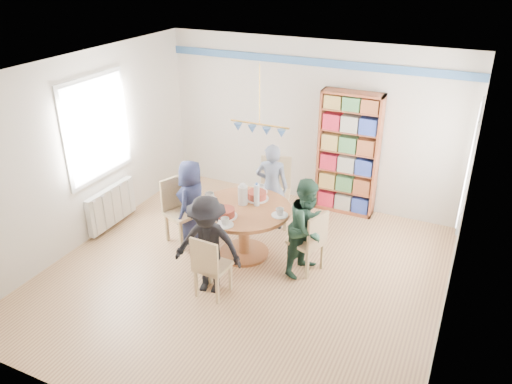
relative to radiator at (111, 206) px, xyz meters
The scene contains 14 objects.
ground 2.46m from the radiator, ahead, with size 5.00×5.00×0.00m, color tan.
room_shell 2.58m from the radiator, 14.73° to the left, with size 5.00×5.00×5.00m.
radiator is the anchor object (origin of this frame).
dining_table 2.22m from the radiator, ahead, with size 1.30×1.30×0.75m.
chair_left 1.18m from the radiator, ahead, with size 0.55×0.55×0.97m.
chair_right 3.19m from the radiator, ahead, with size 0.50×0.50×0.89m.
chair_far 2.54m from the radiator, 28.80° to the left, with size 0.58×0.58×1.06m.
chair_near 2.43m from the radiator, 21.55° to the right, with size 0.40×0.40×0.86m.
person_left 1.40m from the radiator, ahead, with size 0.62×0.40×1.26m, color #1B203B.
person_right 3.16m from the radiator, ahead, with size 0.65×0.51×1.35m, color #1A3426.
person_far 2.49m from the radiator, 24.96° to the left, with size 0.50×0.33×1.36m, color gray.
person_near 2.32m from the radiator, 19.50° to the right, with size 0.85×0.49×1.32m, color black.
bookshelf 3.78m from the radiator, 33.20° to the left, with size 0.95×0.29×2.00m.
tableware 2.24m from the radiator, ahead, with size 1.29×1.29×0.34m.
Camera 1 is at (2.49, -4.91, 3.94)m, focal length 35.00 mm.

